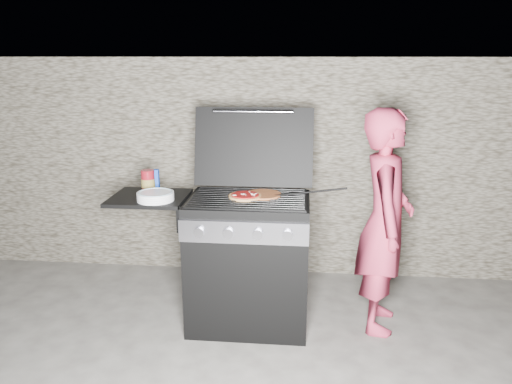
# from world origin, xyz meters

# --- Properties ---
(ground) EXTENTS (50.00, 50.00, 0.00)m
(ground) POSITION_xyz_m (0.00, 0.00, 0.00)
(ground) COLOR #46433E
(stone_wall) EXTENTS (8.00, 0.35, 1.80)m
(stone_wall) POSITION_xyz_m (0.00, 1.05, 0.90)
(stone_wall) COLOR slate
(stone_wall) RESTS_ON ground
(gas_grill) EXTENTS (1.34, 0.79, 0.91)m
(gas_grill) POSITION_xyz_m (-0.25, 0.00, 0.46)
(gas_grill) COLOR black
(gas_grill) RESTS_ON ground
(pizza_topped) EXTENTS (0.24, 0.24, 0.02)m
(pizza_topped) POSITION_xyz_m (-0.02, 0.00, 0.92)
(pizza_topped) COLOR #D98753
(pizza_topped) RESTS_ON gas_grill
(pizza_plain) EXTENTS (0.31, 0.31, 0.01)m
(pizza_plain) POSITION_xyz_m (0.09, 0.06, 0.92)
(pizza_plain) COLOR #BE743F
(pizza_plain) RESTS_ON gas_grill
(sauce_jar) EXTENTS (0.11, 0.11, 0.14)m
(sauce_jar) POSITION_xyz_m (-0.72, 0.15, 0.97)
(sauce_jar) COLOR maroon
(sauce_jar) RESTS_ON gas_grill
(blue_carton) EXTENTS (0.06, 0.04, 0.13)m
(blue_carton) POSITION_xyz_m (-0.69, 0.21, 0.97)
(blue_carton) COLOR #1841B9
(blue_carton) RESTS_ON gas_grill
(plate_stack) EXTENTS (0.26, 0.26, 0.06)m
(plate_stack) POSITION_xyz_m (-0.60, -0.10, 0.93)
(plate_stack) COLOR white
(plate_stack) RESTS_ON gas_grill
(person) EXTENTS (0.43, 0.59, 1.50)m
(person) POSITION_xyz_m (0.90, 0.07, 0.75)
(person) COLOR #B22F4B
(person) RESTS_ON ground
(tongs) EXTENTS (0.50, 0.09, 0.10)m
(tongs) POSITION_xyz_m (0.39, 0.00, 0.96)
(tongs) COLOR black
(tongs) RESTS_ON gas_grill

